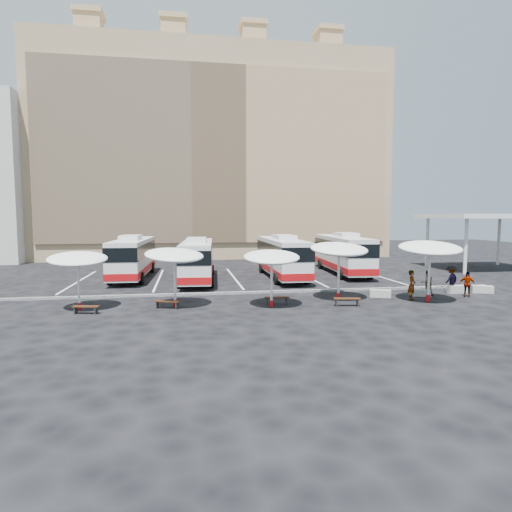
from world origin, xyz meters
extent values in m
plane|color=black|center=(0.00, 0.00, 0.00)|extent=(120.00, 120.00, 0.00)
cube|color=tan|center=(0.00, 32.00, 12.50)|extent=(42.00, 18.00, 25.00)
cube|color=tan|center=(0.00, 22.90, 12.00)|extent=(40.00, 0.30, 20.00)
cube|color=tan|center=(-15.00, 30.00, 27.00)|extent=(3.00, 3.00, 4.00)
cube|color=tan|center=(-15.00, 30.00, 29.30)|extent=(3.40, 3.40, 0.60)
cube|color=tan|center=(-5.00, 30.00, 27.00)|extent=(3.00, 3.00, 4.00)
cube|color=tan|center=(-5.00, 30.00, 29.30)|extent=(3.40, 3.40, 0.60)
cube|color=tan|center=(5.00, 30.00, 27.00)|extent=(3.00, 3.00, 4.00)
cube|color=tan|center=(5.00, 30.00, 29.30)|extent=(3.40, 3.40, 0.60)
cube|color=tan|center=(15.00, 30.00, 27.00)|extent=(3.00, 3.00, 4.00)
cube|color=tan|center=(15.00, 30.00, 29.30)|extent=(3.40, 3.40, 0.60)
cube|color=silver|center=(24.00, 10.00, 5.00)|extent=(10.00, 8.00, 0.40)
cylinder|color=silver|center=(20.00, 7.00, 2.40)|extent=(0.30, 0.30, 4.80)
cylinder|color=silver|center=(20.00, 13.00, 2.40)|extent=(0.30, 0.30, 4.80)
cylinder|color=silver|center=(28.00, 13.00, 2.40)|extent=(0.30, 0.30, 4.80)
cube|color=black|center=(0.00, 0.50, 0.07)|extent=(34.00, 0.25, 0.15)
cube|color=white|center=(-12.00, 8.00, 0.01)|extent=(0.15, 12.00, 0.01)
cube|color=white|center=(-6.00, 8.00, 0.01)|extent=(0.15, 12.00, 0.01)
cube|color=white|center=(0.00, 8.00, 0.01)|extent=(0.15, 12.00, 0.01)
cube|color=white|center=(6.00, 8.00, 0.01)|extent=(0.15, 12.00, 0.01)
cube|color=white|center=(12.00, 8.00, 0.01)|extent=(0.15, 12.00, 0.01)
cube|color=silver|center=(-8.08, 9.27, 1.77)|extent=(2.68, 10.98, 2.73)
cube|color=black|center=(-8.08, 9.27, 2.32)|extent=(2.73, 11.03, 1.00)
cube|color=#AC0C10|center=(-8.08, 9.27, 0.77)|extent=(2.73, 11.03, 0.50)
cube|color=#AC0C10|center=(-7.88, 14.72, 1.09)|extent=(2.33, 0.27, 1.27)
cube|color=silver|center=(-8.11, 8.36, 3.32)|extent=(1.55, 2.78, 0.36)
cylinder|color=black|center=(-9.10, 12.49, 0.45)|extent=(0.35, 0.92, 0.91)
cylinder|color=black|center=(-6.83, 12.40, 0.45)|extent=(0.35, 0.92, 0.91)
cylinder|color=black|center=(-9.35, 5.68, 0.45)|extent=(0.35, 0.92, 0.91)
cylinder|color=black|center=(-7.08, 5.60, 0.45)|extent=(0.35, 0.92, 0.91)
cube|color=silver|center=(-2.98, 6.75, 1.72)|extent=(2.90, 10.68, 2.64)
cube|color=black|center=(-2.98, 6.75, 2.24)|extent=(2.95, 10.74, 0.97)
cube|color=#AC0C10|center=(-2.98, 6.75, 0.75)|extent=(2.95, 10.74, 0.48)
cube|color=#AC0C10|center=(-2.63, 12.02, 1.06)|extent=(2.26, 0.32, 1.23)
cube|color=silver|center=(-3.03, 5.88, 3.21)|extent=(1.58, 2.73, 0.35)
cylinder|color=black|center=(-3.87, 9.90, 0.44)|extent=(0.37, 0.90, 0.88)
cylinder|color=black|center=(-1.67, 9.76, 0.44)|extent=(0.37, 0.90, 0.88)
cylinder|color=black|center=(-4.31, 3.31, 0.44)|extent=(0.37, 0.90, 0.88)
cylinder|color=black|center=(-2.11, 3.17, 0.44)|extent=(0.37, 0.90, 0.88)
cube|color=silver|center=(3.84, 7.41, 1.78)|extent=(2.43, 11.00, 2.74)
cube|color=black|center=(3.84, 7.41, 2.33)|extent=(2.49, 11.06, 1.01)
cube|color=#AC0C10|center=(3.84, 7.41, 0.78)|extent=(2.49, 11.06, 0.50)
cube|color=#AC0C10|center=(3.91, 12.90, 1.10)|extent=(2.34, 0.21, 1.28)
cube|color=silver|center=(3.83, 6.50, 3.34)|extent=(1.50, 2.76, 0.37)
cylinder|color=black|center=(2.74, 10.63, 0.46)|extent=(0.33, 0.92, 0.91)
cylinder|color=black|center=(5.03, 10.60, 0.46)|extent=(0.33, 0.92, 0.91)
cylinder|color=black|center=(2.65, 3.77, 0.46)|extent=(0.33, 0.92, 0.91)
cylinder|color=black|center=(4.94, 3.74, 0.46)|extent=(0.33, 0.92, 0.91)
cube|color=silver|center=(9.69, 9.18, 1.82)|extent=(3.22, 11.38, 2.81)
cube|color=black|center=(9.69, 9.18, 2.39)|extent=(3.28, 11.44, 1.03)
cube|color=#AC0C10|center=(9.69, 9.18, 0.80)|extent=(3.28, 11.44, 0.51)
cube|color=#AC0C10|center=(10.13, 14.77, 1.12)|extent=(2.40, 0.38, 1.31)
cube|color=silver|center=(9.61, 8.24, 3.41)|extent=(1.71, 2.92, 0.37)
cylinder|color=black|center=(8.78, 12.53, 0.47)|extent=(0.40, 0.96, 0.94)
cylinder|color=black|center=(11.11, 12.35, 0.47)|extent=(0.40, 0.96, 0.94)
cylinder|color=black|center=(8.22, 5.54, 0.47)|extent=(0.40, 0.96, 0.94)
cylinder|color=black|center=(10.56, 5.35, 0.47)|extent=(0.40, 0.96, 0.94)
cylinder|color=silver|center=(-9.46, -2.76, 1.34)|extent=(0.15, 0.15, 2.68)
cylinder|color=#AC0C10|center=(-9.46, -2.76, 0.18)|extent=(0.24, 0.24, 0.36)
ellipsoid|color=white|center=(-9.46, -2.76, 2.72)|extent=(3.65, 3.68, 0.92)
cylinder|color=silver|center=(-4.45, -2.84, 1.40)|extent=(0.17, 0.17, 2.80)
cylinder|color=#AC0C10|center=(-4.45, -2.84, 0.19)|extent=(0.27, 0.27, 0.37)
ellipsoid|color=white|center=(-4.45, -2.84, 2.85)|extent=(4.23, 4.25, 0.96)
cylinder|color=silver|center=(0.77, -3.67, 1.35)|extent=(0.13, 0.13, 2.70)
cylinder|color=#AC0C10|center=(0.77, -3.67, 0.18)|extent=(0.21, 0.21, 0.36)
ellipsoid|color=white|center=(0.77, -3.67, 2.75)|extent=(3.28, 3.32, 0.93)
cylinder|color=silver|center=(5.11, -2.30, 1.49)|extent=(0.14, 0.14, 2.98)
cylinder|color=#AC0C10|center=(5.11, -2.30, 0.20)|extent=(0.23, 0.23, 0.40)
ellipsoid|color=white|center=(5.11, -2.30, 3.03)|extent=(3.49, 3.53, 1.02)
cylinder|color=silver|center=(10.06, -3.76, 1.54)|extent=(0.17, 0.17, 3.08)
cylinder|color=#AC0C10|center=(10.06, -3.76, 0.21)|extent=(0.27, 0.27, 0.41)
ellipsoid|color=white|center=(10.06, -3.76, 3.14)|extent=(4.24, 4.27, 1.06)
cube|color=black|center=(-8.89, -3.88, 0.38)|extent=(1.37, 0.62, 0.05)
cube|color=black|center=(-9.41, -3.77, 0.18)|extent=(0.12, 0.34, 0.35)
cube|color=black|center=(-8.37, -3.99, 0.18)|extent=(0.12, 0.34, 0.35)
cube|color=black|center=(-4.87, -3.24, 0.40)|extent=(1.43, 0.79, 0.06)
cube|color=black|center=(-5.39, -3.07, 0.18)|extent=(0.16, 0.35, 0.37)
cube|color=black|center=(-4.34, -3.42, 0.18)|extent=(0.16, 0.35, 0.37)
cube|color=black|center=(1.20, -3.11, 0.39)|extent=(1.39, 0.43, 0.06)
cube|color=black|center=(0.65, -3.09, 0.18)|extent=(0.07, 0.35, 0.37)
cube|color=black|center=(1.75, -3.14, 0.18)|extent=(0.07, 0.35, 0.37)
cube|color=black|center=(4.92, -4.20, 0.42)|extent=(1.51, 0.65, 0.06)
cube|color=black|center=(4.34, -4.10, 0.20)|extent=(0.12, 0.38, 0.39)
cube|color=black|center=(5.50, -4.31, 0.20)|extent=(0.12, 0.38, 0.39)
cube|color=#999993|center=(7.92, -2.02, 0.23)|extent=(1.30, 0.83, 0.46)
cube|color=#999993|center=(10.59, -2.14, 0.20)|extent=(1.12, 0.69, 0.40)
cube|color=#999993|center=(13.51, -1.44, 0.25)|extent=(1.34, 0.50, 0.50)
cube|color=#999993|center=(15.14, -1.67, 0.24)|extent=(1.33, 0.86, 0.48)
imported|color=black|center=(9.33, -3.19, 0.89)|extent=(0.75, 0.77, 1.79)
imported|color=black|center=(11.09, -1.94, 0.79)|extent=(0.91, 0.80, 1.59)
imported|color=black|center=(13.26, -2.73, 0.78)|extent=(0.97, 0.85, 1.57)
imported|color=black|center=(13.04, -1.41, 0.89)|extent=(1.33, 1.08, 1.79)
camera|label=1|loc=(-3.79, -26.35, 4.89)|focal=30.00mm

